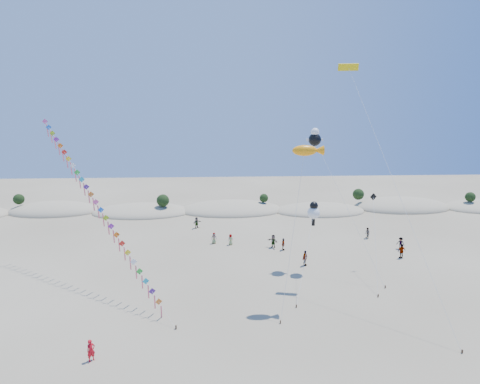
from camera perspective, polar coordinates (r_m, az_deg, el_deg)
name	(u,v)px	position (r m, az deg, el deg)	size (l,w,h in m)	color
ground	(249,373)	(31.79, 1.22, -24.35)	(160.00, 160.00, 0.00)	#7F7258
dune_ridge	(237,210)	(73.09, -0.45, -2.59)	(145.30, 11.49, 5.57)	tan
kite_train	(94,200)	(44.96, -20.04, -1.06)	(17.90, 19.20, 17.83)	#3F2D1E
fish_kite	(308,151)	(37.74, 9.65, 5.79)	(4.44, 5.24, 15.33)	#3F2D1E
cartoon_kite_low	(314,212)	(46.28, 10.43, -2.75)	(4.18, 9.52, 8.26)	#3F2D1E
cartoon_kite_high	(315,138)	(47.55, 10.61, 7.49)	(7.36, 8.56, 16.34)	#3F2D1E
parafoil_kite	(351,73)	(44.72, 15.47, 15.96)	(6.38, 16.49, 23.16)	#3F2D1E
dark_kite	(375,223)	(47.50, 18.59, -4.17)	(2.56, 8.49, 8.90)	#3F2D1E
flyer_foreground	(91,350)	(34.36, -20.43, -20.36)	(0.63, 0.41, 1.72)	red
beachgoers	(292,240)	(55.70, 7.40, -6.73)	(29.15, 16.98, 1.89)	slate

